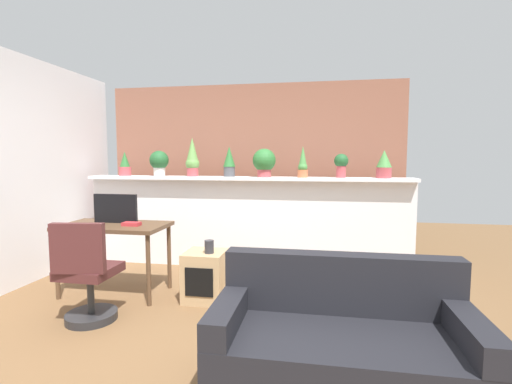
# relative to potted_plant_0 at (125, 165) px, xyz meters

# --- Properties ---
(ground_plane) EXTENTS (12.00, 12.00, 0.00)m
(ground_plane) POSITION_rel_potted_plant_0_xyz_m (1.69, -2.00, -1.35)
(ground_plane) COLOR brown
(divider_wall) EXTENTS (4.25, 0.16, 1.16)m
(divider_wall) POSITION_rel_potted_plant_0_xyz_m (1.69, 0.00, -0.77)
(divider_wall) COLOR white
(divider_wall) RESTS_ON ground
(plant_shelf) EXTENTS (4.25, 0.32, 0.04)m
(plant_shelf) POSITION_rel_potted_plant_0_xyz_m (1.69, -0.04, -0.17)
(plant_shelf) COLOR white
(plant_shelf) RESTS_ON divider_wall
(brick_wall_behind) EXTENTS (4.25, 0.10, 2.50)m
(brick_wall_behind) POSITION_rel_potted_plant_0_xyz_m (1.69, 0.60, -0.10)
(brick_wall_behind) COLOR #935B47
(brick_wall_behind) RESTS_ON ground
(potted_plant_0) EXTENTS (0.16, 0.16, 0.33)m
(potted_plant_0) POSITION_rel_potted_plant_0_xyz_m (0.00, 0.00, 0.00)
(potted_plant_0) COLOR #B7474C
(potted_plant_0) RESTS_ON plant_shelf
(potted_plant_1) EXTENTS (0.25, 0.25, 0.34)m
(potted_plant_1) POSITION_rel_potted_plant_0_xyz_m (0.53, -0.05, 0.04)
(potted_plant_1) COLOR silver
(potted_plant_1) RESTS_ON plant_shelf
(potted_plant_2) EXTENTS (0.18, 0.18, 0.52)m
(potted_plant_2) POSITION_rel_potted_plant_0_xyz_m (0.98, -0.02, 0.09)
(potted_plant_2) COLOR #B7474C
(potted_plant_2) RESTS_ON plant_shelf
(potted_plant_3) EXTENTS (0.16, 0.16, 0.39)m
(potted_plant_3) POSITION_rel_potted_plant_0_xyz_m (1.48, 0.00, 0.05)
(potted_plant_3) COLOR #4C4C51
(potted_plant_3) RESTS_ON plant_shelf
(potted_plant_4) EXTENTS (0.30, 0.30, 0.36)m
(potted_plant_4) POSITION_rel_potted_plant_0_xyz_m (1.95, -0.06, 0.05)
(potted_plant_4) COLOR #B7474C
(potted_plant_4) RESTS_ON plant_shelf
(potted_plant_5) EXTENTS (0.13, 0.13, 0.39)m
(potted_plant_5) POSITION_rel_potted_plant_0_xyz_m (2.44, -0.07, 0.02)
(potted_plant_5) COLOR #C66B42
(potted_plant_5) RESTS_ON plant_shelf
(potted_plant_6) EXTENTS (0.17, 0.17, 0.30)m
(potted_plant_6) POSITION_rel_potted_plant_0_xyz_m (2.91, -0.03, 0.02)
(potted_plant_6) COLOR #B7474C
(potted_plant_6) RESTS_ON plant_shelf
(potted_plant_7) EXTENTS (0.18, 0.18, 0.34)m
(potted_plant_7) POSITION_rel_potted_plant_0_xyz_m (3.42, -0.05, 0.02)
(potted_plant_7) COLOR #B7474C
(potted_plant_7) RESTS_ON plant_shelf
(desk) EXTENTS (1.10, 0.60, 0.75)m
(desk) POSITION_rel_potted_plant_0_xyz_m (0.52, -1.19, -0.69)
(desk) COLOR brown
(desk) RESTS_ON ground
(tv_monitor) EXTENTS (0.49, 0.04, 0.31)m
(tv_monitor) POSITION_rel_potted_plant_0_xyz_m (0.50, -1.11, -0.45)
(tv_monitor) COLOR black
(tv_monitor) RESTS_ON desk
(office_chair) EXTENTS (0.47, 0.48, 0.91)m
(office_chair) POSITION_rel_potted_plant_0_xyz_m (0.67, -1.88, -0.96)
(office_chair) COLOR #262628
(office_chair) RESTS_ON ground
(side_cube_shelf) EXTENTS (0.40, 0.41, 0.50)m
(side_cube_shelf) POSITION_rel_potted_plant_0_xyz_m (1.52, -1.20, -1.10)
(side_cube_shelf) COLOR tan
(side_cube_shelf) RESTS_ON ground
(vase_on_shelf) EXTENTS (0.09, 0.09, 0.13)m
(vase_on_shelf) POSITION_rel_potted_plant_0_xyz_m (1.58, -1.24, -0.79)
(vase_on_shelf) COLOR #2D2D33
(vase_on_shelf) RESTS_ON side_cube_shelf
(book_on_desk) EXTENTS (0.18, 0.10, 0.04)m
(book_on_desk) POSITION_rel_potted_plant_0_xyz_m (0.75, -1.24, -0.58)
(book_on_desk) COLOR #B22D33
(book_on_desk) RESTS_ON desk
(couch) EXTENTS (1.56, 0.77, 0.80)m
(couch) POSITION_rel_potted_plant_0_xyz_m (2.80, -2.47, -1.07)
(couch) COLOR black
(couch) RESTS_ON ground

